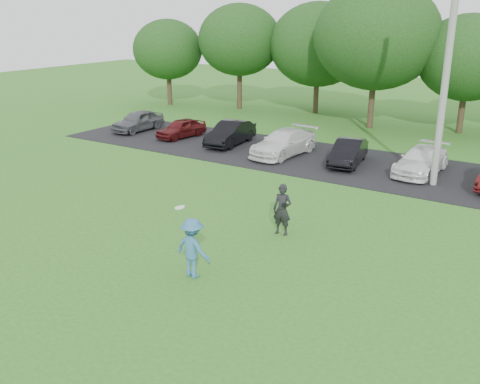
% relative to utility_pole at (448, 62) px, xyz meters
% --- Properties ---
extents(ground, '(100.00, 100.00, 0.00)m').
position_rel_utility_pole_xyz_m(ground, '(-4.22, -11.83, -5.01)').
color(ground, '#326E1F').
rests_on(ground, ground).
extents(parking_lot, '(32.00, 6.50, 0.03)m').
position_rel_utility_pole_xyz_m(parking_lot, '(-4.22, 1.17, -4.99)').
color(parking_lot, black).
rests_on(parking_lot, ground).
extents(utility_pole, '(0.28, 0.28, 10.01)m').
position_rel_utility_pole_xyz_m(utility_pole, '(0.00, 0.00, 0.00)').
color(utility_pole, gray).
rests_on(utility_pole, ground).
extents(frisbee_player, '(1.13, 0.70, 2.07)m').
position_rel_utility_pole_xyz_m(frisbee_player, '(-3.49, -11.83, -4.16)').
color(frisbee_player, teal).
rests_on(frisbee_player, ground).
extents(camera_bystander, '(0.64, 0.46, 1.68)m').
position_rel_utility_pole_xyz_m(camera_bystander, '(-2.85, -7.96, -4.16)').
color(camera_bystander, black).
rests_on(camera_bystander, ground).
extents(parked_cars, '(28.46, 4.72, 1.24)m').
position_rel_utility_pole_xyz_m(parked_cars, '(-4.10, 1.13, -4.38)').
color(parked_cars, '#56595E').
rests_on(parked_cars, parking_lot).
extents(tree_row, '(42.39, 9.85, 8.64)m').
position_rel_utility_pole_xyz_m(tree_row, '(-2.71, 10.93, -0.10)').
color(tree_row, '#38281C').
rests_on(tree_row, ground).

